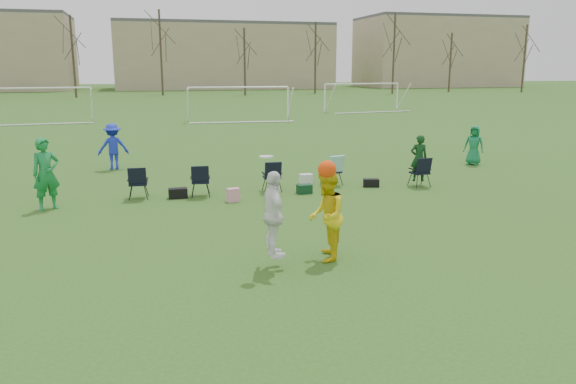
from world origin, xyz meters
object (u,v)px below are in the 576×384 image
object	(u,v)px
fielder_blue	(113,147)
goal_mid	(239,94)
goal_left	(36,95)
goal_right	(362,89)
fielder_green_far	(474,145)
fielder_green_near	(46,174)
center_contest	(307,214)

from	to	relation	value
fielder_blue	goal_mid	distance (m)	20.38
goal_left	goal_right	distance (m)	26.31
goal_mid	goal_right	xyz separation A→B (m)	(12.00, 6.00, 0.00)
goal_mid	goal_left	bearing A→B (deg)	175.87
fielder_green_far	goal_mid	world-z (taller)	goal_mid
fielder_green_far	goal_mid	xyz separation A→B (m)	(-5.92, 21.21, 1.14)
goal_left	goal_mid	size ratio (longest dim) A/B	1.00
fielder_green_near	fielder_blue	bearing A→B (deg)	50.96
center_contest	goal_mid	bearing A→B (deg)	82.94
fielder_blue	center_contest	world-z (taller)	center_contest
center_contest	goal_right	size ratio (longest dim) A/B	0.30
fielder_green_far	goal_left	world-z (taller)	goal_left
goal_right	goal_left	bearing A→B (deg)	-179.25
fielder_blue	goal_left	size ratio (longest dim) A/B	0.24
fielder_green_near	fielder_green_far	world-z (taller)	fielder_green_near
fielder_green_near	goal_mid	bearing A→B (deg)	43.82
goal_mid	goal_right	size ratio (longest dim) A/B	1.01
fielder_green_near	goal_mid	world-z (taller)	goal_mid
center_contest	goal_left	size ratio (longest dim) A/B	0.30
fielder_green_near	center_contest	size ratio (longest dim) A/B	0.89
fielder_blue	center_contest	bearing A→B (deg)	100.50
fielder_blue	fielder_green_far	distance (m)	14.14
center_contest	goal_mid	size ratio (longest dim) A/B	0.30
goal_right	goal_mid	bearing A→B (deg)	-161.43
goal_left	goal_mid	distance (m)	14.14
goal_left	goal_right	world-z (taller)	same
fielder_blue	fielder_green_far	world-z (taller)	fielder_blue
goal_right	fielder_green_far	bearing A→B (deg)	-110.59
fielder_green_near	fielder_green_far	bearing A→B (deg)	-12.35
fielder_blue	goal_mid	size ratio (longest dim) A/B	0.24
goal_mid	goal_right	bearing A→B (deg)	30.57
goal_right	fielder_blue	bearing A→B (deg)	-136.98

